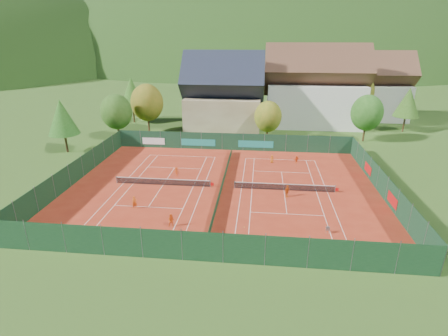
% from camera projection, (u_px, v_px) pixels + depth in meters
% --- Properties ---
extents(ground, '(600.00, 600.00, 0.00)m').
position_uv_depth(ground, '(222.00, 188.00, 45.88)').
color(ground, '#2D5019').
rests_on(ground, ground).
extents(clay_pad, '(40.00, 32.00, 0.01)m').
position_uv_depth(clay_pad, '(222.00, 188.00, 45.87)').
color(clay_pad, '#9D2A17').
rests_on(clay_pad, ground).
extents(court_markings_left, '(11.03, 23.83, 0.00)m').
position_uv_depth(court_markings_left, '(163.00, 185.00, 46.65)').
color(court_markings_left, white).
rests_on(court_markings_left, ground).
extents(court_markings_right, '(11.03, 23.83, 0.00)m').
position_uv_depth(court_markings_right, '(284.00, 190.00, 45.08)').
color(court_markings_right, white).
rests_on(court_markings_right, ground).
extents(tennis_net_left, '(13.30, 0.10, 1.02)m').
position_uv_depth(tennis_net_left, '(164.00, 182.00, 46.46)').
color(tennis_net_left, '#59595B').
rests_on(tennis_net_left, ground).
extents(tennis_net_right, '(13.30, 0.10, 1.02)m').
position_uv_depth(tennis_net_right, '(285.00, 187.00, 44.88)').
color(tennis_net_right, '#59595B').
rests_on(tennis_net_right, ground).
extents(court_divider, '(0.03, 28.80, 1.00)m').
position_uv_depth(court_divider, '(222.00, 184.00, 45.69)').
color(court_divider, '#13351C').
rests_on(court_divider, ground).
extents(fence_north, '(40.00, 0.10, 3.00)m').
position_uv_depth(fence_north, '(230.00, 142.00, 60.23)').
color(fence_north, '#13341F').
rests_on(fence_north, ground).
extents(fence_south, '(40.00, 0.04, 3.00)m').
position_uv_depth(fence_south, '(202.00, 247.00, 30.48)').
color(fence_south, '#12321A').
rests_on(fence_south, ground).
extents(fence_west, '(0.04, 32.00, 3.00)m').
position_uv_depth(fence_west, '(76.00, 171.00, 47.30)').
color(fence_west, '#12331B').
rests_on(fence_west, ground).
extents(fence_east, '(0.09, 32.00, 3.00)m').
position_uv_depth(fence_east, '(382.00, 184.00, 43.42)').
color(fence_east, '#13341E').
rests_on(fence_east, ground).
extents(chalet, '(16.20, 12.00, 16.00)m').
position_uv_depth(chalet, '(224.00, 98.00, 71.63)').
color(chalet, tan).
rests_on(chalet, ground).
extents(hotel_block_a, '(21.60, 11.00, 17.25)m').
position_uv_depth(hotel_block_a, '(315.00, 91.00, 75.05)').
color(hotel_block_a, silver).
rests_on(hotel_block_a, ground).
extents(hotel_block_b, '(17.28, 10.00, 15.50)m').
position_uv_depth(hotel_block_b, '(371.00, 90.00, 81.38)').
color(hotel_block_b, silver).
rests_on(hotel_block_b, ground).
extents(tree_west_front, '(5.72, 5.72, 8.69)m').
position_uv_depth(tree_west_front, '(116.00, 112.00, 64.66)').
color(tree_west_front, '#49301A').
rests_on(tree_west_front, ground).
extents(tree_west_mid, '(6.44, 6.44, 9.78)m').
position_uv_depth(tree_west_mid, '(147.00, 103.00, 69.59)').
color(tree_west_mid, '#4C301B').
rests_on(tree_west_mid, ground).
extents(tree_west_back, '(5.60, 5.60, 10.00)m').
position_uv_depth(tree_west_back, '(132.00, 93.00, 77.36)').
color(tree_west_back, '#4B361B').
rests_on(tree_west_back, ground).
extents(tree_center, '(5.01, 5.01, 7.60)m').
position_uv_depth(tree_center, '(268.00, 117.00, 64.00)').
color(tree_center, '#4C351B').
rests_on(tree_center, ground).
extents(tree_east_front, '(5.72, 5.72, 8.69)m').
position_uv_depth(tree_east_front, '(367.00, 113.00, 63.84)').
color(tree_east_front, '#453018').
rests_on(tree_east_front, ground).
extents(tree_east_mid, '(5.04, 5.04, 9.00)m').
position_uv_depth(tree_east_mid, '(408.00, 102.00, 70.04)').
color(tree_east_mid, '#463019').
rests_on(tree_east_mid, ground).
extents(tree_west_side, '(5.04, 5.04, 9.00)m').
position_uv_depth(tree_west_side, '(62.00, 117.00, 57.58)').
color(tree_west_side, '#422B17').
rests_on(tree_west_side, ground).
extents(tree_east_back, '(7.15, 7.15, 10.86)m').
position_uv_depth(tree_east_back, '(357.00, 92.00, 78.01)').
color(tree_east_back, '#452E18').
rests_on(tree_east_back, ground).
extents(mountain_backdrop, '(820.00, 530.00, 242.00)m').
position_uv_depth(mountain_backdrop, '(291.00, 114.00, 273.99)').
color(mountain_backdrop, black).
rests_on(mountain_backdrop, ground).
extents(ball_hopper, '(0.34, 0.34, 0.80)m').
position_uv_depth(ball_hopper, '(328.00, 228.00, 35.17)').
color(ball_hopper, slate).
rests_on(ball_hopper, ground).
extents(loose_ball_0, '(0.07, 0.07, 0.07)m').
position_uv_depth(loose_ball_0, '(156.00, 197.00, 43.14)').
color(loose_ball_0, '#CCD833').
rests_on(loose_ball_0, ground).
extents(loose_ball_1, '(0.07, 0.07, 0.07)m').
position_uv_depth(loose_ball_1, '(244.00, 227.00, 36.43)').
color(loose_ball_1, '#CCD833').
rests_on(loose_ball_1, ground).
extents(loose_ball_2, '(0.07, 0.07, 0.07)m').
position_uv_depth(loose_ball_2, '(224.00, 179.00, 48.57)').
color(loose_ball_2, '#CCD833').
rests_on(loose_ball_2, ground).
extents(player_left_near, '(0.68, 0.61, 1.57)m').
position_uv_depth(player_left_near, '(135.00, 202.00, 40.09)').
color(player_left_near, '#CC4E12').
rests_on(player_left_near, ground).
extents(player_left_mid, '(0.80, 0.66, 1.48)m').
position_uv_depth(player_left_mid, '(171.00, 220.00, 36.31)').
color(player_left_mid, '#D74B13').
rests_on(player_left_mid, ground).
extents(player_left_far, '(0.98, 0.64, 1.43)m').
position_uv_depth(player_left_far, '(177.00, 172.00, 49.16)').
color(player_left_far, '#CB3E12').
rests_on(player_left_far, ground).
extents(player_right_near, '(0.87, 0.95, 1.56)m').
position_uv_depth(player_right_near, '(287.00, 191.00, 43.01)').
color(player_right_near, '#CF5412').
rests_on(player_right_near, ground).
extents(player_right_far_a, '(0.65, 0.45, 1.25)m').
position_uv_depth(player_right_far_a, '(272.00, 159.00, 54.54)').
color(player_right_far_a, '#CE5F12').
rests_on(player_right_far_a, ground).
extents(player_right_far_b, '(1.13, 0.96, 1.22)m').
position_uv_depth(player_right_far_b, '(296.00, 159.00, 54.32)').
color(player_right_far_b, '#F55115').
rests_on(player_right_far_b, ground).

